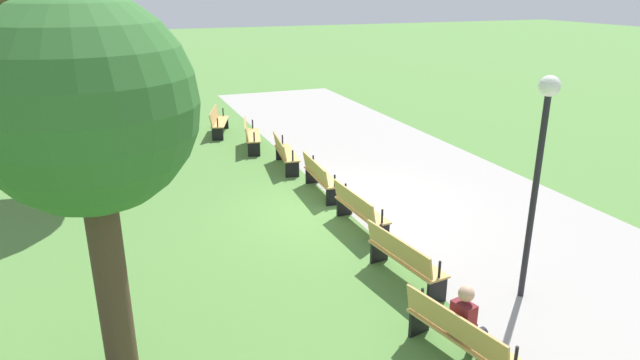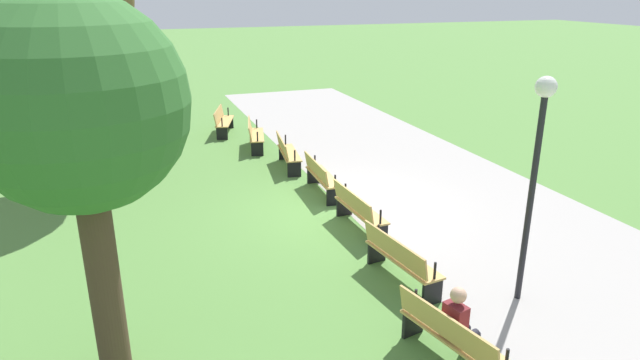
% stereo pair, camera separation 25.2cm
% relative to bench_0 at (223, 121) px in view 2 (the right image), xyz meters
% --- Properties ---
extents(ground_plane, '(120.00, 120.00, 0.00)m').
position_rel_bench_0_xyz_m(ground_plane, '(7.91, 1.31, -0.47)').
color(ground_plane, '#54843D').
extents(path_paving, '(30.34, 5.50, 0.01)m').
position_rel_bench_0_xyz_m(path_paving, '(7.91, 4.13, -0.47)').
color(path_paving, '#A39E99').
rests_on(path_paving, ground).
extents(bench_0, '(1.83, 0.99, 0.89)m').
position_rel_bench_0_xyz_m(bench_0, '(0.00, 0.00, 0.00)').
color(bench_0, tan).
rests_on(bench_0, ground).
extents(bench_1, '(1.83, 0.85, 0.89)m').
position_rel_bench_0_xyz_m(bench_1, '(2.22, 0.61, 0.00)').
color(bench_1, tan).
rests_on(bench_1, ground).
extents(bench_2, '(1.82, 0.71, 0.89)m').
position_rel_bench_0_xyz_m(bench_2, '(4.48, 1.01, 0.00)').
color(bench_2, tan).
rests_on(bench_2, ground).
extents(bench_3, '(1.79, 0.55, 0.89)m').
position_rel_bench_0_xyz_m(bench_3, '(6.76, 1.22, 0.00)').
color(bench_3, tan).
rests_on(bench_3, ground).
extents(bench_4, '(1.79, 0.55, 0.89)m').
position_rel_bench_0_xyz_m(bench_4, '(9.06, 1.22, 0.00)').
color(bench_4, tan).
rests_on(bench_4, ground).
extents(bench_5, '(1.82, 0.71, 0.89)m').
position_rel_bench_0_xyz_m(bench_5, '(11.35, 1.01, 0.00)').
color(bench_5, tan).
rests_on(bench_5, ground).
extents(bench_6, '(1.83, 0.85, 0.89)m').
position_rel_bench_0_xyz_m(bench_6, '(13.61, 0.61, 0.00)').
color(bench_6, tan).
rests_on(bench_6, ground).
extents(person_seated, '(0.41, 0.57, 1.20)m').
position_rel_bench_0_xyz_m(person_seated, '(13.57, 0.74, 0.16)').
color(person_seated, maroon).
rests_on(person_seated, ground).
extents(tree_3, '(2.60, 2.60, 4.94)m').
position_rel_bench_0_xyz_m(tree_3, '(12.03, -3.69, 3.11)').
color(tree_3, '#4C3828').
rests_on(tree_3, ground).
extents(lamp_post, '(0.32, 0.32, 3.70)m').
position_rel_bench_0_xyz_m(lamp_post, '(12.47, 2.65, 2.13)').
color(lamp_post, black).
rests_on(lamp_post, ground).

